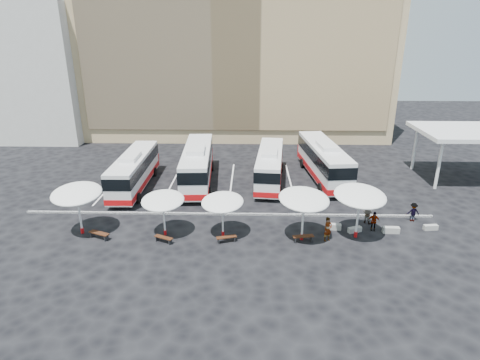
{
  "coord_description": "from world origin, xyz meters",
  "views": [
    {
      "loc": [
        1.84,
        -29.95,
        14.48
      ],
      "look_at": [
        1.0,
        3.0,
        2.2
      ],
      "focal_mm": 30.0,
      "sensor_mm": 36.0,
      "label": 1
    }
  ],
  "objects_px": {
    "sunshade_2": "(222,202)",
    "conc_bench_0": "(333,227)",
    "sunshade_4": "(360,196)",
    "conc_bench_3": "(431,227)",
    "passenger_3": "(413,212)",
    "passenger_1": "(368,213)",
    "conc_bench_1": "(355,230)",
    "sunshade_1": "(163,201)",
    "wood_bench_1": "(164,238)",
    "bus_0": "(134,170)",
    "wood_bench_0": "(99,234)",
    "wood_bench_2": "(226,238)",
    "passenger_0": "(328,229)",
    "passenger_2": "(374,221)",
    "bus_2": "(270,165)",
    "sunshade_0": "(77,194)",
    "bus_1": "(197,163)",
    "sunshade_3": "(304,199)",
    "conc_bench_2": "(391,230)",
    "wood_bench_3": "(303,237)",
    "bus_3": "(323,160)"
  },
  "relations": [
    {
      "from": "sunshade_3",
      "to": "conc_bench_2",
      "type": "distance_m",
      "value": 7.66
    },
    {
      "from": "bus_0",
      "to": "passenger_2",
      "type": "height_order",
      "value": "bus_0"
    },
    {
      "from": "bus_1",
      "to": "sunshade_3",
      "type": "bearing_deg",
      "value": -55.37
    },
    {
      "from": "wood_bench_2",
      "to": "conc_bench_3",
      "type": "height_order",
      "value": "wood_bench_2"
    },
    {
      "from": "sunshade_4",
      "to": "passenger_1",
      "type": "xyz_separation_m",
      "value": [
        1.5,
        2.4,
        -2.5
      ]
    },
    {
      "from": "bus_0",
      "to": "sunshade_1",
      "type": "height_order",
      "value": "bus_0"
    },
    {
      "from": "wood_bench_1",
      "to": "sunshade_2",
      "type": "bearing_deg",
      "value": 14.82
    },
    {
      "from": "sunshade_1",
      "to": "sunshade_0",
      "type": "bearing_deg",
      "value": 179.28
    },
    {
      "from": "bus_2",
      "to": "passenger_2",
      "type": "relative_size",
      "value": 7.33
    },
    {
      "from": "bus_0",
      "to": "conc_bench_0",
      "type": "relative_size",
      "value": 9.52
    },
    {
      "from": "sunshade_4",
      "to": "passenger_2",
      "type": "xyz_separation_m",
      "value": [
        1.59,
        1.12,
        -2.55
      ]
    },
    {
      "from": "bus_0",
      "to": "wood_bench_0",
      "type": "distance_m",
      "value": 10.53
    },
    {
      "from": "sunshade_1",
      "to": "passenger_2",
      "type": "height_order",
      "value": "sunshade_1"
    },
    {
      "from": "passenger_3",
      "to": "conc_bench_3",
      "type": "bearing_deg",
      "value": 118.34
    },
    {
      "from": "sunshade_0",
      "to": "conc_bench_1",
      "type": "height_order",
      "value": "sunshade_0"
    },
    {
      "from": "bus_0",
      "to": "conc_bench_3",
      "type": "bearing_deg",
      "value": -19.03
    },
    {
      "from": "sunshade_1",
      "to": "passenger_1",
      "type": "height_order",
      "value": "sunshade_1"
    },
    {
      "from": "wood_bench_2",
      "to": "passenger_3",
      "type": "height_order",
      "value": "passenger_3"
    },
    {
      "from": "sunshade_1",
      "to": "conc_bench_0",
      "type": "height_order",
      "value": "sunshade_1"
    },
    {
      "from": "bus_2",
      "to": "sunshade_0",
      "type": "xyz_separation_m",
      "value": [
        -14.75,
        -11.55,
        1.43
      ]
    },
    {
      "from": "bus_2",
      "to": "conc_bench_2",
      "type": "bearing_deg",
      "value": -45.75
    },
    {
      "from": "sunshade_2",
      "to": "conc_bench_3",
      "type": "xyz_separation_m",
      "value": [
        16.04,
        1.39,
        -2.56
      ]
    },
    {
      "from": "bus_1",
      "to": "wood_bench_1",
      "type": "height_order",
      "value": "bus_1"
    },
    {
      "from": "bus_3",
      "to": "passenger_3",
      "type": "distance_m",
      "value": 11.5
    },
    {
      "from": "bus_3",
      "to": "sunshade_1",
      "type": "height_order",
      "value": "bus_3"
    },
    {
      "from": "passenger_1",
      "to": "passenger_2",
      "type": "relative_size",
      "value": 1.07
    },
    {
      "from": "conc_bench_1",
      "to": "passenger_2",
      "type": "height_order",
      "value": "passenger_2"
    },
    {
      "from": "conc_bench_0",
      "to": "conc_bench_1",
      "type": "bearing_deg",
      "value": -15.17
    },
    {
      "from": "sunshade_4",
      "to": "conc_bench_3",
      "type": "relative_size",
      "value": 4.1
    },
    {
      "from": "bus_2",
      "to": "bus_1",
      "type": "bearing_deg",
      "value": -172.02
    },
    {
      "from": "conc_bench_3",
      "to": "passenger_3",
      "type": "height_order",
      "value": "passenger_3"
    },
    {
      "from": "conc_bench_1",
      "to": "conc_bench_0",
      "type": "bearing_deg",
      "value": 164.83
    },
    {
      "from": "sunshade_4",
      "to": "wood_bench_2",
      "type": "bearing_deg",
      "value": -173.86
    },
    {
      "from": "sunshade_1",
      "to": "conc_bench_0",
      "type": "xyz_separation_m",
      "value": [
        12.88,
        1.21,
        -2.59
      ]
    },
    {
      "from": "bus_1",
      "to": "wood_bench_0",
      "type": "height_order",
      "value": "bus_1"
    },
    {
      "from": "bus_1",
      "to": "passenger_3",
      "type": "xyz_separation_m",
      "value": [
        18.47,
        -8.44,
        -1.22
      ]
    },
    {
      "from": "bus_2",
      "to": "sunshade_0",
      "type": "height_order",
      "value": "sunshade_0"
    },
    {
      "from": "sunshade_0",
      "to": "sunshade_1",
      "type": "xyz_separation_m",
      "value": [
        6.37,
        -0.08,
        -0.44
      ]
    },
    {
      "from": "passenger_0",
      "to": "passenger_2",
      "type": "height_order",
      "value": "passenger_0"
    },
    {
      "from": "sunshade_1",
      "to": "wood_bench_2",
      "type": "height_order",
      "value": "sunshade_1"
    },
    {
      "from": "wood_bench_2",
      "to": "passenger_0",
      "type": "height_order",
      "value": "passenger_0"
    },
    {
      "from": "sunshade_2",
      "to": "sunshade_0",
      "type": "bearing_deg",
      "value": 179.21
    },
    {
      "from": "sunshade_1",
      "to": "passenger_2",
      "type": "xyz_separation_m",
      "value": [
        15.92,
        1.12,
        -2.03
      ]
    },
    {
      "from": "sunshade_2",
      "to": "conc_bench_0",
      "type": "relative_size",
      "value": 3.15
    },
    {
      "from": "passenger_0",
      "to": "conc_bench_3",
      "type": "bearing_deg",
      "value": -18.17
    },
    {
      "from": "bus_2",
      "to": "wood_bench_3",
      "type": "distance_m",
      "value": 12.67
    },
    {
      "from": "conc_bench_3",
      "to": "passenger_3",
      "type": "bearing_deg",
      "value": 119.21
    },
    {
      "from": "sunshade_1",
      "to": "sunshade_4",
      "type": "xyz_separation_m",
      "value": [
        14.33,
        -0.0,
        0.52
      ]
    },
    {
      "from": "bus_1",
      "to": "wood_bench_2",
      "type": "height_order",
      "value": "bus_1"
    },
    {
      "from": "bus_2",
      "to": "wood_bench_1",
      "type": "relative_size",
      "value": 7.74
    }
  ]
}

